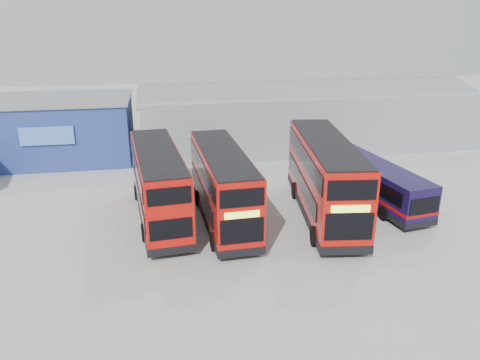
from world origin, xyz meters
TOP-DOWN VIEW (x-y plane):
  - ground_plane at (0.00, 0.00)m, footprint 120.00×120.00m
  - office_block at (-14.00, 17.99)m, footprint 12.30×8.32m
  - maintenance_shed at (8.00, 20.00)m, footprint 30.50×12.00m
  - double_decker_left at (-5.75, 3.88)m, footprint 3.51×10.54m
  - double_decker_centre at (-2.04, 3.08)m, footprint 3.02×10.43m
  - double_decker_right at (4.13, 2.78)m, footprint 4.10×11.57m
  - single_decker_blue at (8.13, 4.34)m, footprint 3.72×9.97m

SIDE VIEW (x-z plane):
  - ground_plane at x=0.00m, z-range 0.00..0.00m
  - single_decker_blue at x=8.13m, z-range -0.01..2.64m
  - double_decker_centre at x=-2.04m, z-range -0.01..4.35m
  - double_decker_left at x=-5.75m, z-range -0.01..4.37m
  - double_decker_right at x=4.13m, z-range -0.01..4.78m
  - office_block at x=-14.00m, z-range 0.02..5.14m
  - maintenance_shed at x=8.00m, z-range -0.34..5.55m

